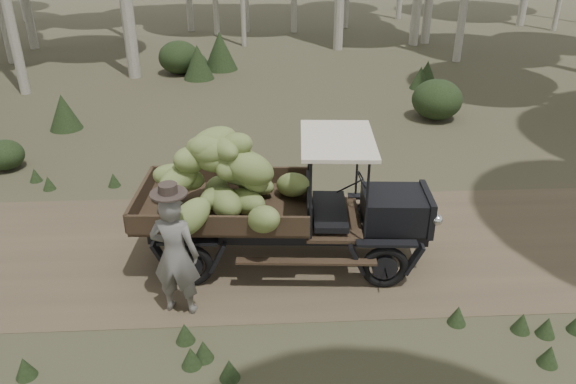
# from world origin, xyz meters

# --- Properties ---
(ground) EXTENTS (120.00, 120.00, 0.00)m
(ground) POSITION_xyz_m (0.00, 0.00, 0.00)
(ground) COLOR #473D2B
(ground) RESTS_ON ground
(dirt_track) EXTENTS (70.00, 4.00, 0.01)m
(dirt_track) POSITION_xyz_m (0.00, 0.00, 0.00)
(dirt_track) COLOR brown
(dirt_track) RESTS_ON ground
(banana_truck) EXTENTS (4.89, 2.41, 2.39)m
(banana_truck) POSITION_xyz_m (0.39, -0.35, 1.37)
(banana_truck) COLOR black
(banana_truck) RESTS_ON ground
(farmer) EXTENTS (0.77, 0.60, 2.07)m
(farmer) POSITION_xyz_m (-0.77, -1.59, 0.98)
(farmer) COLOR #63605A
(farmer) RESTS_ON ground
(undergrowth) EXTENTS (20.67, 23.51, 1.37)m
(undergrowth) POSITION_xyz_m (-1.38, 2.08, 0.55)
(undergrowth) COLOR #233319
(undergrowth) RESTS_ON ground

